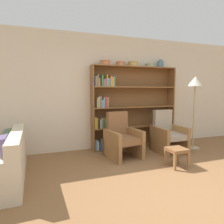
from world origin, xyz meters
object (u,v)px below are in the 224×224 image
object	(u,v)px
bowl_slate	(105,62)
bowl_brass	(150,65)
bowl_stoneware	(121,63)
armchair_leather	(122,138)
vase_tall	(160,64)
bowl_cream	(133,64)
floor_lamp	(195,86)
armchair_cushioned	(168,134)
footstool	(177,152)
bookshelf	(127,109)

from	to	relation	value
bowl_slate	bowl_brass	distance (m)	1.18
bowl_stoneware	armchair_leather	distance (m)	1.79
vase_tall	bowl_cream	bearing A→B (deg)	180.00
bowl_cream	floor_lamp	size ratio (longest dim) A/B	0.14
vase_tall	floor_lamp	distance (m)	1.03
bowl_stoneware	floor_lamp	distance (m)	1.89
bowl_slate	bowl_brass	size ratio (longest dim) A/B	0.95
vase_tall	armchair_cushioned	world-z (taller)	vase_tall
bowl_slate	floor_lamp	size ratio (longest dim) A/B	0.14
bowl_slate	vase_tall	size ratio (longest dim) A/B	1.20
footstool	armchair_leather	bearing A→B (deg)	131.55
armchair_leather	footstool	bearing A→B (deg)	122.73
bowl_slate	bowl_cream	bearing A→B (deg)	-0.00
bookshelf	armchair_cushioned	distance (m)	1.16
bowl_slate	bowl_stoneware	xyz separation A→B (m)	(0.38, 0.00, -0.00)
bowl_cream	armchair_cushioned	world-z (taller)	bowl_cream
bowl_cream	bowl_brass	xyz separation A→B (m)	(0.47, 0.00, -0.02)
bowl_slate	armchair_cushioned	distance (m)	2.23
bowl_slate	footstool	distance (m)	2.51
bowl_slate	bowl_brass	xyz separation A→B (m)	(1.18, -0.00, -0.01)
bowl_brass	bowl_stoneware	bearing A→B (deg)	180.00
bowl_cream	bowl_brass	world-z (taller)	bowl_cream
floor_lamp	bookshelf	bearing A→B (deg)	157.24
vase_tall	floor_lamp	xyz separation A→B (m)	(0.59, -0.61, -0.57)
bowl_slate	vase_tall	xyz separation A→B (m)	(1.49, -0.00, 0.03)
bowl_brass	floor_lamp	size ratio (longest dim) A/B	0.14
bowl_slate	armchair_leather	xyz separation A→B (m)	(0.18, -0.63, -1.67)
bowl_stoneware	bowl_brass	distance (m)	0.80
bowl_cream	floor_lamp	distance (m)	1.60
bowl_brass	armchair_leather	size ratio (longest dim) A/B	0.26
bowl_stoneware	floor_lamp	world-z (taller)	bowl_stoneware
armchair_cushioned	floor_lamp	bearing A→B (deg)	178.79
armchair_leather	floor_lamp	distance (m)	2.21
armchair_cushioned	floor_lamp	size ratio (longest dim) A/B	0.54
armchair_cushioned	floor_lamp	xyz separation A→B (m)	(0.75, 0.02, 1.13)
bowl_cream	armchair_cushioned	xyz separation A→B (m)	(0.62, -0.63, -1.68)
floor_lamp	footstool	bearing A→B (deg)	-142.80
bowl_brass	armchair_cushioned	size ratio (longest dim) A/B	0.26
bookshelf	bowl_brass	bearing A→B (deg)	-2.17
bowl_slate	vase_tall	distance (m)	1.49
armchair_cushioned	footstool	xyz separation A→B (m)	(-0.40, -0.86, -0.12)
armchair_leather	bowl_cream	bearing A→B (deg)	-139.27
bowl_cream	floor_lamp	xyz separation A→B (m)	(1.37, -0.61, -0.55)
armchair_leather	armchair_cushioned	distance (m)	1.16
bowl_stoneware	bookshelf	bearing A→B (deg)	7.21
bowl_cream	armchair_leather	size ratio (longest dim) A/B	0.26
vase_tall	footstool	bearing A→B (deg)	-110.49
bowl_slate	bowl_brass	world-z (taller)	bowl_slate
armchair_cushioned	bowl_cream	bearing A→B (deg)	-47.68
bowl_slate	armchair_cushioned	xyz separation A→B (m)	(1.33, -0.63, -1.67)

